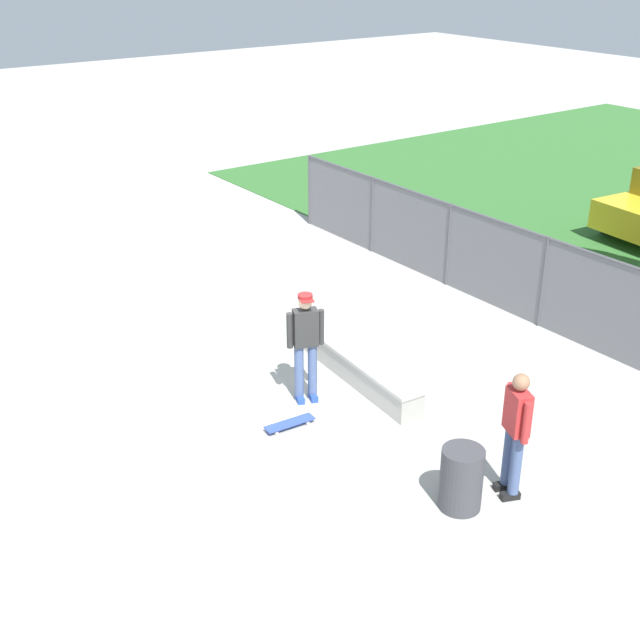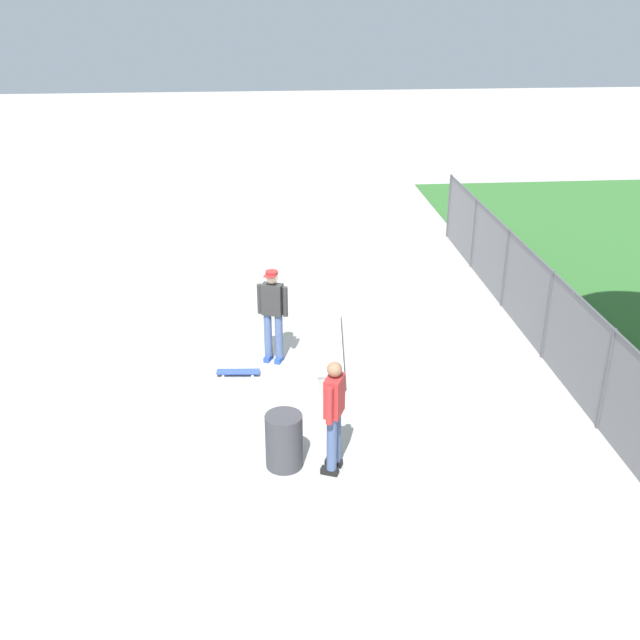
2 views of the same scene
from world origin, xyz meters
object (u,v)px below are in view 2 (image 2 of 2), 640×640
object	(u,v)px
concrete_ledge	(329,346)
skateboard	(238,372)
bystander	(334,412)
trash_bin	(284,441)
skateboarder	(273,312)

from	to	relation	value
concrete_ledge	skateboard	xyz separation A→B (m)	(0.60, -1.76, -0.17)
bystander	trash_bin	distance (m)	0.94
skateboard	trash_bin	xyz separation A→B (m)	(2.89, 0.74, 0.36)
skateboard	bystander	world-z (taller)	bystander
trash_bin	concrete_ledge	bearing A→B (deg)	163.68
skateboard	bystander	size ratio (longest dim) A/B	0.45
bystander	trash_bin	world-z (taller)	bystander
skateboarder	bystander	world-z (taller)	skateboarder
concrete_ledge	skateboard	distance (m)	1.86
skateboard	concrete_ledge	bearing A→B (deg)	108.81
skateboarder	bystander	distance (m)	3.71
bystander	trash_bin	xyz separation A→B (m)	(-0.19, -0.72, -0.57)
concrete_ledge	trash_bin	size ratio (longest dim) A/B	3.73
bystander	skateboard	bearing A→B (deg)	-154.66
skateboarder	skateboard	distance (m)	1.30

